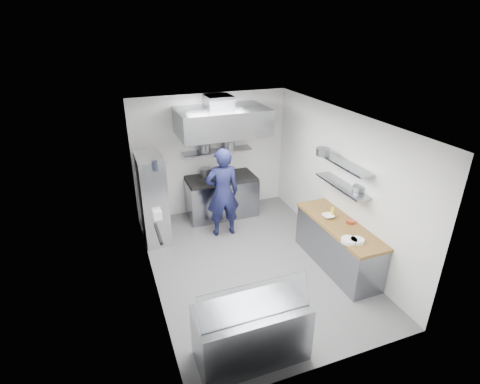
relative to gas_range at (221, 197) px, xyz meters
name	(u,v)px	position (x,y,z in m)	size (l,w,h in m)	color
floor	(251,264)	(-0.10, -2.10, -0.45)	(5.00, 5.00, 0.00)	#525255
ceiling	(253,119)	(-0.10, -2.10, 2.35)	(5.00, 5.00, 0.00)	silver
wall_back	(211,154)	(-0.10, 0.40, 0.95)	(3.60, 0.02, 2.80)	white
wall_front	(332,283)	(-0.10, -4.60, 0.95)	(3.60, 0.02, 2.80)	white
wall_left	(148,215)	(-1.90, -2.10, 0.95)	(5.00, 0.02, 2.80)	white
wall_right	(339,183)	(1.70, -2.10, 0.95)	(5.00, 0.02, 2.80)	white
gas_range	(221,197)	(0.00, 0.00, 0.00)	(1.60, 0.80, 0.90)	gray
cooktop	(221,178)	(0.00, 0.00, 0.48)	(1.57, 0.78, 0.06)	black
stock_pot_left	(206,172)	(-0.31, 0.17, 0.61)	(0.28, 0.28, 0.20)	slate
stock_pot_mid	(219,174)	(-0.07, -0.05, 0.63)	(0.32, 0.32, 0.24)	slate
over_range_shelf	(217,151)	(0.00, 0.24, 1.07)	(1.60, 0.30, 0.04)	gray
shelf_pot_a	(205,148)	(-0.29, 0.24, 1.18)	(0.26, 0.26, 0.18)	slate
shelf_pot_b	(228,145)	(0.24, 0.15, 1.20)	(0.29, 0.29, 0.22)	slate
extractor_hood	(222,121)	(0.00, -0.18, 1.85)	(1.90, 1.15, 0.55)	gray
hood_duct	(219,101)	(0.00, 0.05, 2.23)	(0.55, 0.55, 0.24)	slate
red_firebox	(158,161)	(-1.35, 0.34, 0.97)	(0.22, 0.10, 0.26)	red
chef	(223,193)	(-0.24, -0.84, 0.52)	(0.71, 0.46, 1.94)	#14173E
wire_rack	(153,199)	(-1.63, -0.52, 0.48)	(0.50, 0.90, 1.85)	silver
rack_bin_a	(157,215)	(-1.63, -1.00, 0.35)	(0.16, 0.20, 0.18)	white
rack_bin_b	(152,184)	(-1.63, -0.65, 0.85)	(0.14, 0.18, 0.16)	yellow
rack_jar	(155,166)	(-1.58, -0.99, 1.35)	(0.11, 0.11, 0.18)	black
knife_strip	(158,234)	(-1.88, -3.00, 1.10)	(0.04, 0.55, 0.05)	black
prep_counter_base	(337,246)	(1.38, -2.70, -0.03)	(0.62, 2.00, 0.84)	gray
prep_counter_top	(340,225)	(1.38, -2.70, 0.42)	(0.65, 2.04, 0.06)	brown
plate_stack_a	(349,241)	(1.16, -3.28, 0.48)	(0.27, 0.27, 0.06)	white
plate_stack_b	(357,241)	(1.28, -3.33, 0.48)	(0.23, 0.23, 0.06)	white
copper_pan	(350,222)	(1.56, -2.75, 0.48)	(0.15, 0.15, 0.06)	#B65633
squeeze_bottle	(332,212)	(1.40, -2.41, 0.54)	(0.06, 0.06, 0.18)	yellow
mixing_bowl	(328,216)	(1.30, -2.42, 0.48)	(0.22, 0.22, 0.05)	white
wall_shelf_lower	(342,186)	(1.54, -2.40, 1.05)	(0.30, 1.30, 0.04)	gray
wall_shelf_upper	(344,164)	(1.54, -2.40, 1.47)	(0.30, 1.30, 0.04)	gray
shelf_pot_c	(359,188)	(1.66, -2.73, 1.12)	(0.21, 0.21, 0.10)	slate
shelf_pot_d	(323,152)	(1.40, -1.91, 1.56)	(0.26, 0.26, 0.14)	slate
display_case	(251,333)	(-0.92, -4.10, -0.03)	(1.50, 0.70, 0.85)	gray
display_glass	(256,301)	(-0.92, -4.22, 0.62)	(1.47, 0.02, 0.45)	silver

